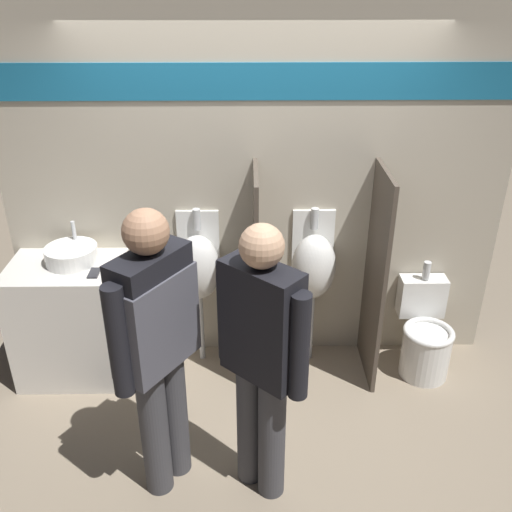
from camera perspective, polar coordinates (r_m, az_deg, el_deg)
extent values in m
plane|color=gray|center=(4.31, 0.03, -13.53)|extent=(16.00, 16.00, 0.00)
cube|color=#B2A893|center=(4.13, -0.08, 6.47)|extent=(3.62, 0.06, 2.70)
cube|color=#19668E|center=(3.88, -0.08, 17.04)|extent=(3.55, 0.01, 0.24)
cube|color=silver|center=(4.46, -17.81, -6.16)|extent=(0.81, 0.56, 0.92)
cylinder|color=white|center=(4.24, -17.96, 0.12)|extent=(0.37, 0.37, 0.12)
cylinder|color=silver|center=(4.29, -17.76, 2.45)|extent=(0.03, 0.03, 0.14)
cube|color=#232328|center=(4.06, -15.87, -1.64)|extent=(0.07, 0.14, 0.01)
cube|color=#4C4238|center=(4.07, 0.03, -2.33)|extent=(0.03, 0.58, 1.61)
cube|color=#4C4238|center=(4.17, 11.83, -2.20)|extent=(0.03, 0.58, 1.61)
cylinder|color=silver|center=(4.49, -5.49, -7.09)|extent=(0.04, 0.04, 0.58)
ellipsoid|color=white|center=(4.21, -5.81, -1.16)|extent=(0.33, 0.26, 0.51)
cube|color=white|center=(4.29, -5.73, 0.57)|extent=(0.31, 0.02, 0.64)
cylinder|color=silver|center=(4.14, -5.94, 3.66)|extent=(0.06, 0.06, 0.16)
cylinder|color=silver|center=(4.50, 5.48, -7.01)|extent=(0.04, 0.04, 0.58)
ellipsoid|color=white|center=(4.22, 5.79, -1.08)|extent=(0.33, 0.26, 0.51)
cube|color=white|center=(4.30, 5.67, 0.64)|extent=(0.31, 0.02, 0.64)
cylinder|color=silver|center=(4.15, 5.89, 3.73)|extent=(0.06, 0.06, 0.16)
cylinder|color=white|center=(4.56, 16.57, -9.34)|extent=(0.36, 0.36, 0.37)
torus|color=white|center=(4.44, 16.91, -7.29)|extent=(0.38, 0.38, 0.04)
cube|color=white|center=(4.58, 16.23, -3.87)|extent=(0.35, 0.16, 0.32)
cylinder|color=silver|center=(4.45, 16.70, -1.39)|extent=(0.06, 0.06, 0.14)
cylinder|color=#3D3D42|center=(3.46, -10.09, -16.95)|extent=(0.16, 0.16, 0.86)
cylinder|color=#3D3D42|center=(3.55, -8.19, -15.40)|extent=(0.16, 0.16, 0.86)
cube|color=black|center=(3.03, -10.21, -5.49)|extent=(0.41, 0.48, 0.68)
cube|color=#4C4C56|center=(3.06, -10.12, -6.35)|extent=(0.45, 0.52, 0.55)
cylinder|color=black|center=(2.90, -13.58, -8.33)|extent=(0.11, 0.11, 0.63)
cylinder|color=black|center=(3.20, -7.09, -3.93)|extent=(0.11, 0.11, 0.63)
sphere|color=#A87A5B|center=(2.81, -10.98, 2.40)|extent=(0.23, 0.23, 0.23)
cylinder|color=#3D3D42|center=(3.40, 1.59, -17.69)|extent=(0.16, 0.16, 0.84)
cylinder|color=#3D3D42|center=(3.48, -0.60, -16.42)|extent=(0.16, 0.16, 0.84)
cube|color=black|center=(2.96, 0.54, -6.70)|extent=(0.45, 0.43, 0.66)
cylinder|color=black|center=(2.86, 4.37, -9.08)|extent=(0.10, 0.10, 0.61)
cylinder|color=black|center=(3.12, -2.95, -5.50)|extent=(0.10, 0.10, 0.61)
sphere|color=tan|center=(2.74, 0.58, 1.00)|extent=(0.23, 0.23, 0.23)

